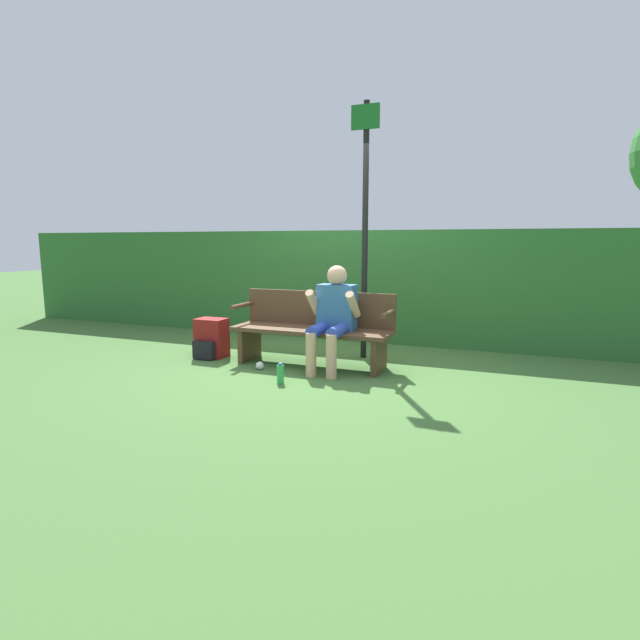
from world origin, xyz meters
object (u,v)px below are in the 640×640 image
(park_bench, at_px, (313,328))
(parked_car, at_px, (261,265))
(person_seated, at_px, (333,313))
(backpack, at_px, (211,339))
(signpost, at_px, (365,219))
(water_bottle, at_px, (281,374))

(park_bench, distance_m, parked_car, 11.18)
(person_seated, bearing_deg, backpack, -179.94)
(signpost, distance_m, parked_car, 11.00)
(person_seated, relative_size, signpost, 0.38)
(person_seated, bearing_deg, parked_car, 122.60)
(signpost, relative_size, parked_car, 0.71)
(signpost, bearing_deg, person_seated, -101.68)
(park_bench, distance_m, backpack, 1.32)
(parked_car, bearing_deg, water_bottle, -163.46)
(person_seated, relative_size, water_bottle, 5.52)
(park_bench, bearing_deg, water_bottle, -89.85)
(park_bench, relative_size, signpost, 0.62)
(backpack, distance_m, parked_car, 10.67)
(backpack, relative_size, water_bottle, 2.29)
(person_seated, height_order, parked_car, parked_car)
(park_bench, xyz_separation_m, parked_car, (-5.87, 9.51, 0.20))
(park_bench, bearing_deg, person_seated, -23.40)
(backpack, xyz_separation_m, signpost, (1.72, 0.67, 1.43))
(backpack, bearing_deg, water_bottle, -28.93)
(person_seated, bearing_deg, water_bottle, -111.86)
(park_bench, xyz_separation_m, signpost, (0.43, 0.55, 1.23))
(signpost, xyz_separation_m, parked_car, (-6.30, 8.96, -1.03))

